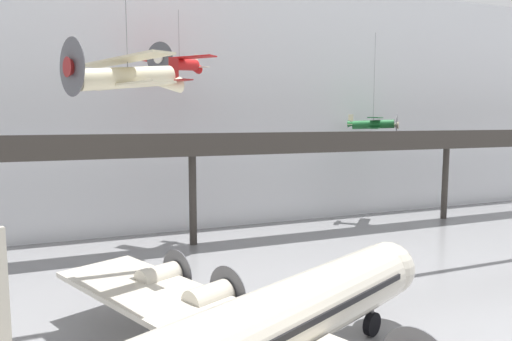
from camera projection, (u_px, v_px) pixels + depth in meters
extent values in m
cube|color=silver|center=(175.00, 102.00, 47.76)|extent=(140.00, 3.00, 26.82)
cube|color=#38332D|center=(195.00, 150.00, 40.84)|extent=(110.00, 3.20, 0.90)
cube|color=#38332D|center=(199.00, 140.00, 39.30)|extent=(110.00, 0.12, 1.10)
cylinder|color=#38332D|center=(193.00, 200.00, 42.24)|extent=(0.70, 0.70, 8.45)
cylinder|color=#38332D|center=(445.00, 183.00, 53.47)|extent=(0.70, 0.70, 8.45)
cylinder|color=beige|center=(252.00, 334.00, 17.61)|extent=(19.37, 10.92, 3.00)
sphere|color=beige|center=(388.00, 268.00, 25.38)|extent=(2.94, 2.94, 2.94)
cube|color=black|center=(252.00, 326.00, 17.58)|extent=(18.13, 10.41, 0.27)
cube|color=beige|center=(153.00, 293.00, 23.59)|extent=(9.46, 13.51, 0.28)
cylinder|color=beige|center=(208.00, 299.00, 22.66)|extent=(2.70, 2.26, 1.44)
cylinder|color=#4C4C51|center=(227.00, 292.00, 23.57)|extent=(1.18, 2.52, 2.73)
cylinder|color=beige|center=(158.00, 278.00, 25.63)|extent=(2.70, 2.26, 1.44)
cylinder|color=#4C4C51|center=(177.00, 273.00, 26.54)|extent=(1.18, 2.52, 2.73)
cylinder|color=#4C4C51|center=(372.00, 313.00, 24.49)|extent=(0.20, 0.20, 1.21)
cylinder|color=black|center=(372.00, 324.00, 24.56)|extent=(1.34, 0.88, 1.30)
cylinder|color=beige|center=(128.00, 78.00, 22.71)|extent=(5.08, 2.90, 1.57)
cone|color=maroon|center=(76.00, 68.00, 20.85)|extent=(1.12, 1.18, 0.93)
cylinder|color=#4C4C51|center=(72.00, 67.00, 20.72)|extent=(1.07, 2.50, 2.69)
cone|color=beige|center=(169.00, 86.00, 24.43)|extent=(1.65, 1.36, 1.02)
cube|color=beige|center=(122.00, 60.00, 22.41)|extent=(4.02, 7.44, 0.10)
cube|color=beige|center=(123.00, 86.00, 22.54)|extent=(4.02, 7.44, 0.10)
cube|color=maroon|center=(174.00, 69.00, 24.55)|extent=(0.58, 0.29, 1.24)
cube|color=maroon|center=(174.00, 81.00, 24.62)|extent=(1.60, 2.72, 0.06)
cylinder|color=red|center=(179.00, 64.00, 40.79)|extent=(4.46, 4.14, 1.43)
cone|color=silver|center=(161.00, 58.00, 38.43)|extent=(1.24, 1.25, 0.93)
cylinder|color=#4C4C51|center=(160.00, 58.00, 38.27)|extent=(1.82, 2.03, 2.69)
cone|color=red|center=(195.00, 69.00, 42.98)|extent=(1.63, 1.59, 0.98)
cube|color=red|center=(177.00, 58.00, 40.46)|extent=(5.94, 6.44, 0.10)
cube|color=silver|center=(196.00, 61.00, 43.16)|extent=(0.49, 0.45, 1.24)
cube|color=silver|center=(196.00, 67.00, 43.23)|extent=(2.25, 2.41, 0.06)
cylinder|color=slate|center=(179.00, 34.00, 40.50)|extent=(0.04, 0.04, 4.23)
cylinder|color=#1E6B33|center=(373.00, 124.00, 50.74)|extent=(3.99, 3.73, 1.09)
cone|color=beige|center=(395.00, 125.00, 49.94)|extent=(1.12, 1.12, 0.84)
cylinder|color=#4C4C51|center=(397.00, 125.00, 49.88)|extent=(1.66, 1.83, 2.43)
cone|color=#1E6B33|center=(353.00, 124.00, 51.48)|extent=(1.45, 1.42, 0.84)
cube|color=#1E6B33|center=(376.00, 118.00, 50.56)|extent=(5.38, 5.79, 0.10)
cube|color=#1E6B33|center=(375.00, 128.00, 50.69)|extent=(5.38, 5.79, 0.10)
cube|color=beige|center=(351.00, 119.00, 51.52)|extent=(0.45, 0.41, 1.12)
cube|color=beige|center=(351.00, 124.00, 51.58)|extent=(2.03, 2.17, 0.06)
cylinder|color=slate|center=(374.00, 77.00, 50.16)|extent=(0.04, 0.04, 9.51)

